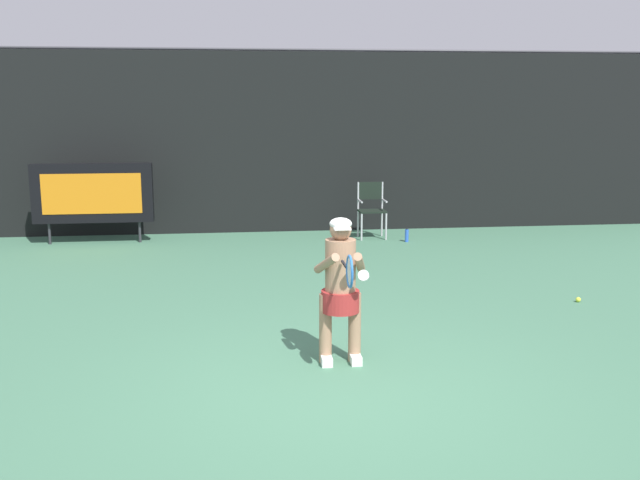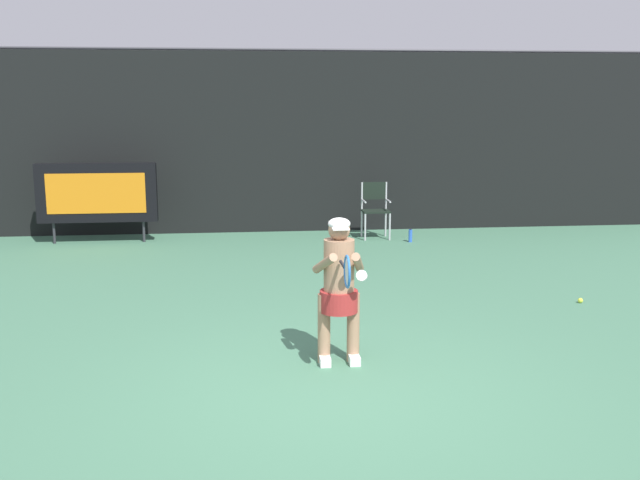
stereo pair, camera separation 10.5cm
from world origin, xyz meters
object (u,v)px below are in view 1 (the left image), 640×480
(umpire_chair, at_px, (371,206))
(water_bottle, at_px, (407,235))
(tennis_racket, at_px, (349,271))
(tennis_ball_loose, at_px, (578,300))
(tennis_player, at_px, (341,284))
(scoreboard, at_px, (93,193))

(umpire_chair, xyz_separation_m, water_bottle, (0.59, -0.52, -0.50))
(umpire_chair, height_order, tennis_racket, tennis_racket)
(water_bottle, distance_m, tennis_ball_loose, 4.60)
(umpire_chair, xyz_separation_m, tennis_ball_loose, (1.86, -4.94, -0.58))
(tennis_ball_loose, bearing_deg, tennis_player, -151.98)
(water_bottle, relative_size, tennis_ball_loose, 3.90)
(scoreboard, relative_size, tennis_racket, 3.65)
(tennis_player, bearing_deg, scoreboard, 117.91)
(scoreboard, bearing_deg, umpire_chair, -0.68)
(water_bottle, height_order, tennis_ball_loose, water_bottle)
(tennis_ball_loose, bearing_deg, umpire_chair, 110.64)
(scoreboard, bearing_deg, tennis_ball_loose, -35.06)
(water_bottle, bearing_deg, tennis_racket, -107.98)
(tennis_ball_loose, bearing_deg, tennis_racket, -144.95)
(scoreboard, distance_m, tennis_racket, 8.30)
(water_bottle, bearing_deg, tennis_player, -109.48)
(scoreboard, distance_m, tennis_player, 7.77)
(umpire_chair, distance_m, water_bottle, 0.93)
(scoreboard, xyz_separation_m, tennis_racket, (3.62, -7.46, 0.15))
(scoreboard, xyz_separation_m, tennis_ball_loose, (7.13, -5.00, -0.91))
(umpire_chair, distance_m, tennis_player, 7.00)
(umpire_chair, xyz_separation_m, tennis_player, (-1.63, -6.80, 0.21))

